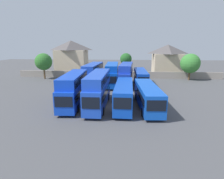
% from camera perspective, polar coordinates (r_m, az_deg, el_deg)
% --- Properties ---
extents(ground, '(140.00, 140.00, 0.00)m').
position_cam_1_polar(ground, '(46.45, 1.39, 2.04)').
color(ground, '#4C4C4F').
extents(depot_boundary_wall, '(56.00, 0.50, 1.80)m').
position_cam_1_polar(depot_boundary_wall, '(53.16, 1.78, 4.46)').
color(depot_boundary_wall, gray).
rests_on(depot_boundary_wall, ground).
extents(bus_1, '(3.17, 11.74, 4.77)m').
position_cam_1_polar(bus_1, '(29.74, -11.33, 0.62)').
color(bus_1, blue).
rests_on(bus_1, ground).
extents(bus_2, '(2.62, 11.49, 5.02)m').
position_cam_1_polar(bus_2, '(28.22, -4.18, 0.44)').
color(bus_2, blue).
rests_on(bus_2, ground).
extents(bus_3, '(2.71, 11.62, 3.48)m').
position_cam_1_polar(bus_3, '(28.31, 3.60, -1.26)').
color(bus_3, blue).
rests_on(bus_3, ground).
extents(bus_4, '(3.34, 11.92, 3.28)m').
position_cam_1_polar(bus_4, '(28.39, 10.58, -1.64)').
color(bus_4, blue).
rests_on(bus_4, ground).
extents(bus_5, '(3.28, 11.70, 4.83)m').
position_cam_1_polar(bus_5, '(43.33, -5.63, 4.81)').
color(bus_5, blue).
rests_on(bus_5, ground).
extents(bus_6, '(2.95, 11.46, 4.86)m').
position_cam_1_polar(bus_6, '(43.23, 0.03, 4.88)').
color(bus_6, blue).
rests_on(bus_6, ground).
extents(bus_7, '(3.21, 11.04, 4.93)m').
position_cam_1_polar(bus_7, '(42.65, 4.21, 4.77)').
color(bus_7, blue).
rests_on(bus_7, ground).
extents(bus_8, '(2.65, 11.72, 3.51)m').
position_cam_1_polar(bus_8, '(42.88, 8.51, 3.66)').
color(bus_8, '#1040BD').
rests_on(bus_8, ground).
extents(house_terrace_left, '(9.80, 7.42, 10.24)m').
position_cam_1_polar(house_terrace_left, '(62.93, -11.96, 9.53)').
color(house_terrace_left, '#C6B293').
rests_on(house_terrace_left, ground).
extents(house_terrace_centre, '(8.98, 8.07, 8.99)m').
position_cam_1_polar(house_terrace_centre, '(62.64, 16.13, 8.70)').
color(house_terrace_centre, '#C6B293').
rests_on(house_terrace_centre, ground).
extents(tree_left_of_lot, '(4.45, 4.45, 6.80)m').
position_cam_1_polar(tree_left_of_lot, '(54.31, -19.71, 7.76)').
color(tree_left_of_lot, brown).
rests_on(tree_left_of_lot, ground).
extents(tree_behind_wall, '(4.96, 4.96, 6.80)m').
position_cam_1_polar(tree_behind_wall, '(53.25, 22.26, 7.19)').
color(tree_behind_wall, brown).
rests_on(tree_behind_wall, ground).
extents(tree_right_of_lot, '(3.28, 3.28, 6.66)m').
position_cam_1_polar(tree_right_of_lot, '(55.13, 4.17, 8.99)').
color(tree_right_of_lot, brown).
rests_on(tree_right_of_lot, ground).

